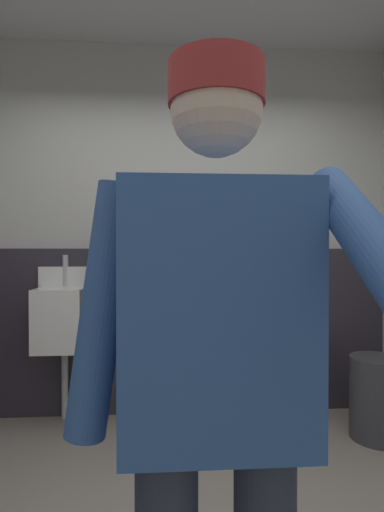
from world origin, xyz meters
The scene contains 8 objects.
wall_back centered at (0.00, 1.66, 1.44)m, with size 3.94×0.12×2.88m, color #B2B2AD.
wainscot_band_back centered at (0.00, 1.59, 0.64)m, with size 3.34×0.03×1.29m, color #2D2833.
urinal_left centered at (-0.85, 1.44, 0.78)m, with size 0.40×0.34×1.24m.
urinal_middle centered at (-0.10, 1.44, 0.78)m, with size 0.40×0.34×1.24m.
urinal_right centered at (0.65, 1.44, 0.78)m, with size 0.40×0.34×1.24m.
privacy_divider_panel centered at (-0.47, 1.37, 0.95)m, with size 0.04×0.40×0.90m, color #4C4C51.
person centered at (0.03, -0.65, 0.98)m, with size 0.63×0.60×1.68m.
trash_bin centered at (1.34, 1.06, 0.28)m, with size 0.35×0.35×0.55m, color #38383D.
Camera 1 is at (-0.09, -1.50, 1.27)m, focal length 27.71 mm.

